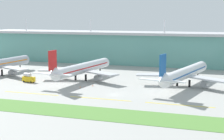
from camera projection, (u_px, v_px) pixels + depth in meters
ground_plane at (115, 94)px, 172.11m from camera, size 600.00×600.00×0.00m
terminal_building at (166, 48)px, 274.01m from camera, size 288.00×34.00×32.54m
airliner_near_middle at (82, 69)px, 209.98m from camera, size 48.64×67.51×18.90m
airliner_far_middle at (184, 73)px, 191.95m from camera, size 48.18×69.88×18.90m
taxiway_stripe_mid_west at (31, 93)px, 174.47m from camera, size 28.00×0.70×0.04m
taxiway_stripe_centre at (100, 99)px, 163.15m from camera, size 28.00×0.70×0.04m
taxiway_stripe_mid_east at (179, 105)px, 151.83m from camera, size 28.00×0.70×0.04m
grass_verge at (85, 112)px, 140.36m from camera, size 300.00×18.00×0.10m
baggage_cart at (29, 79)px, 207.85m from camera, size 3.74×3.89×2.48m
fuel_truck at (28, 78)px, 203.65m from camera, size 7.53×3.77×4.95m
safety_cone_left_wingtip at (93, 85)px, 192.65m from camera, size 0.56×0.56×0.70m
safety_cone_nose_front at (80, 87)px, 188.73m from camera, size 0.56×0.56×0.70m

